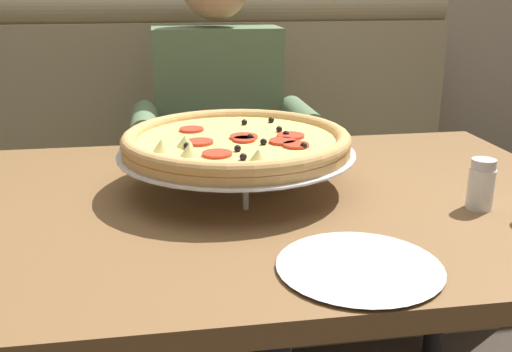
% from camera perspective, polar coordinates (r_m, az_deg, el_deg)
% --- Properties ---
extents(booth_bench, '(1.84, 0.78, 1.13)m').
position_cam_1_polar(booth_bench, '(2.20, -3.27, -1.84)').
color(booth_bench, '#998966').
rests_on(booth_bench, ground_plane).
extents(dining_table, '(1.37, 0.93, 0.73)m').
position_cam_1_polar(dining_table, '(1.25, 1.14, -5.51)').
color(dining_table, brown).
rests_on(dining_table, ground_plane).
extents(diner_main, '(0.54, 0.64, 1.27)m').
position_cam_1_polar(diner_main, '(1.85, -3.41, 4.39)').
color(diner_main, '#2D3342').
rests_on(diner_main, ground_plane).
extents(pizza, '(0.50, 0.50, 0.13)m').
position_cam_1_polar(pizza, '(1.25, -1.92, 3.23)').
color(pizza, silver).
rests_on(pizza, dining_table).
extents(shaker_parmesan, '(0.05, 0.05, 0.10)m').
position_cam_1_polar(shaker_parmesan, '(1.23, 20.92, -1.08)').
color(shaker_parmesan, white).
rests_on(shaker_parmesan, dining_table).
extents(plate_near_left, '(0.26, 0.26, 0.02)m').
position_cam_1_polar(plate_near_left, '(0.93, 9.98, -8.29)').
color(plate_near_left, white).
rests_on(plate_near_left, dining_table).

